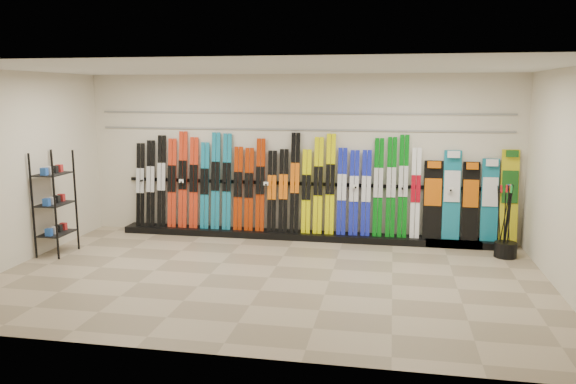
# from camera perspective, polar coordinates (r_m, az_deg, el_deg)

# --- Properties ---
(floor) EXTENTS (8.00, 8.00, 0.00)m
(floor) POSITION_cam_1_polar(r_m,az_deg,el_deg) (8.30, -1.97, -8.67)
(floor) COLOR gray
(floor) RESTS_ON ground
(back_wall) EXTENTS (8.00, 0.00, 8.00)m
(back_wall) POSITION_cam_1_polar(r_m,az_deg,el_deg) (10.38, 0.96, 3.62)
(back_wall) COLOR beige
(back_wall) RESTS_ON floor
(left_wall) EXTENTS (0.00, 5.00, 5.00)m
(left_wall) POSITION_cam_1_polar(r_m,az_deg,el_deg) (9.63, -25.97, 2.10)
(left_wall) COLOR beige
(left_wall) RESTS_ON floor
(right_wall) EXTENTS (0.00, 5.00, 5.00)m
(right_wall) POSITION_cam_1_polar(r_m,az_deg,el_deg) (8.09, 26.82, 0.69)
(right_wall) COLOR beige
(right_wall) RESTS_ON floor
(ceiling) EXTENTS (8.00, 8.00, 0.00)m
(ceiling) POSITION_cam_1_polar(r_m,az_deg,el_deg) (7.87, -2.11, 12.50)
(ceiling) COLOR silver
(ceiling) RESTS_ON back_wall
(ski_rack_base) EXTENTS (8.00, 0.40, 0.12)m
(ski_rack_base) POSITION_cam_1_polar(r_m,az_deg,el_deg) (10.39, 1.96, -4.46)
(ski_rack_base) COLOR black
(ski_rack_base) RESTS_ON floor
(skis) EXTENTS (5.37, 0.24, 1.83)m
(skis) POSITION_cam_1_polar(r_m,az_deg,el_deg) (10.38, -1.69, 0.59)
(skis) COLOR black
(skis) RESTS_ON ski_rack_base
(snowboards) EXTENTS (1.59, 0.24, 1.59)m
(snowboards) POSITION_cam_1_polar(r_m,az_deg,el_deg) (10.28, 18.04, -0.60)
(snowboards) COLOR black
(snowboards) RESTS_ON ski_rack_base
(accessory_rack) EXTENTS (0.40, 0.60, 1.72)m
(accessory_rack) POSITION_cam_1_polar(r_m,az_deg,el_deg) (10.05, -22.61, -1.07)
(accessory_rack) COLOR black
(accessory_rack) RESTS_ON floor
(pole_bin) EXTENTS (0.36, 0.36, 0.25)m
(pole_bin) POSITION_cam_1_polar(r_m,az_deg,el_deg) (9.91, 21.22, -5.49)
(pole_bin) COLOR black
(pole_bin) RESTS_ON floor
(ski_poles) EXTENTS (0.29, 0.23, 1.18)m
(ski_poles) POSITION_cam_1_polar(r_m,az_deg,el_deg) (9.83, 21.27, -2.71)
(ski_poles) COLOR black
(ski_poles) RESTS_ON pole_bin
(slatwall_rail_0) EXTENTS (7.60, 0.02, 0.03)m
(slatwall_rail_0) POSITION_cam_1_polar(r_m,az_deg,el_deg) (10.32, 0.95, 6.36)
(slatwall_rail_0) COLOR gray
(slatwall_rail_0) RESTS_ON back_wall
(slatwall_rail_1) EXTENTS (7.60, 0.02, 0.03)m
(slatwall_rail_1) POSITION_cam_1_polar(r_m,az_deg,el_deg) (10.30, 0.95, 8.03)
(slatwall_rail_1) COLOR gray
(slatwall_rail_1) RESTS_ON back_wall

